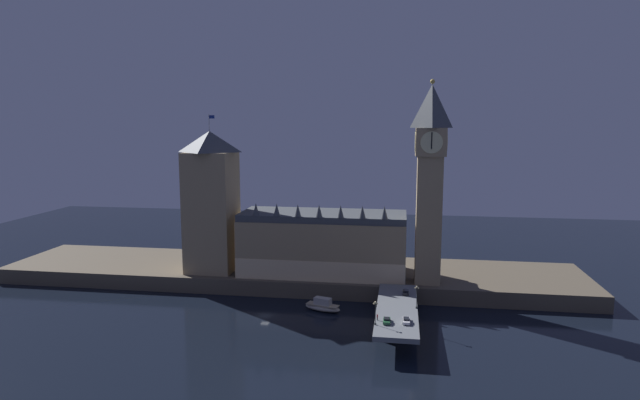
# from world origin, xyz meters

# --- Properties ---
(ground_plane) EXTENTS (400.00, 400.00, 0.00)m
(ground_plane) POSITION_xyz_m (0.00, 0.00, 0.00)
(ground_plane) COLOR black
(embankment) EXTENTS (220.00, 42.00, 5.68)m
(embankment) POSITION_xyz_m (0.00, 39.00, 2.84)
(embankment) COLOR brown
(embankment) RESTS_ON ground_plane
(parliament_hall) EXTENTS (60.09, 23.95, 27.09)m
(parliament_hall) POSITION_xyz_m (14.00, 32.28, 16.97)
(parliament_hall) COLOR tan
(parliament_hall) RESTS_ON embankment
(clock_tower) EXTENTS (10.54, 10.65, 69.43)m
(clock_tower) POSITION_xyz_m (51.51, 25.75, 42.39)
(clock_tower) COLOR tan
(clock_tower) RESTS_ON embankment
(victoria_tower) EXTENTS (17.39, 17.39, 58.15)m
(victoria_tower) POSITION_xyz_m (-27.78, 30.02, 31.88)
(victoria_tower) COLOR tan
(victoria_tower) RESTS_ON embankment
(bridge) EXTENTS (11.96, 46.00, 6.77)m
(bridge) POSITION_xyz_m (41.52, -5.00, 5.01)
(bridge) COLOR slate
(bridge) RESTS_ON ground_plane
(car_northbound_trail) EXTENTS (1.99, 4.45, 1.32)m
(car_northbound_trail) POSITION_xyz_m (38.89, -17.69, 7.39)
(car_northbound_trail) COLOR #235633
(car_northbound_trail) RESTS_ON bridge
(car_southbound_lead) EXTENTS (2.02, 4.79, 1.33)m
(car_southbound_lead) POSITION_xyz_m (44.15, -16.83, 7.39)
(car_southbound_lead) COLOR silver
(car_southbound_lead) RESTS_ON bridge
(car_southbound_trail) EXTENTS (1.90, 4.50, 1.34)m
(car_southbound_trail) POSITION_xyz_m (44.15, 8.12, 7.40)
(car_southbound_trail) COLOR black
(car_southbound_trail) RESTS_ON bridge
(pedestrian_near_rail) EXTENTS (0.38, 0.38, 1.82)m
(pedestrian_near_rail) POSITION_xyz_m (36.26, -16.26, 7.74)
(pedestrian_near_rail) COLOR black
(pedestrian_near_rail) RESTS_ON bridge
(street_lamp_near) EXTENTS (1.34, 0.60, 6.57)m
(street_lamp_near) POSITION_xyz_m (35.86, -19.72, 10.88)
(street_lamp_near) COLOR #2D3333
(street_lamp_near) RESTS_ON bridge
(street_lamp_mid) EXTENTS (1.34, 0.60, 6.85)m
(street_lamp_mid) POSITION_xyz_m (47.18, -5.00, 11.05)
(street_lamp_mid) COLOR #2D3333
(street_lamp_mid) RESTS_ON bridge
(boat_upstream) EXTENTS (12.92, 7.65, 4.44)m
(boat_upstream) POSITION_xyz_m (17.53, 7.22, 1.62)
(boat_upstream) COLOR #B2A893
(boat_upstream) RESTS_ON ground_plane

